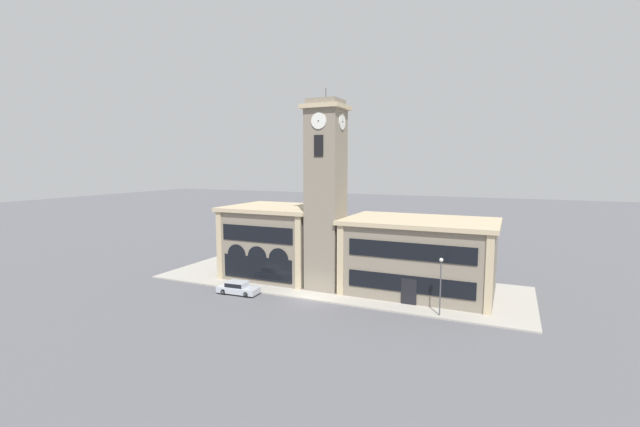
% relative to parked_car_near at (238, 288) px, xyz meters
% --- Properties ---
extents(ground_plane, '(300.00, 300.00, 0.00)m').
position_rel_parked_car_near_xyz_m(ground_plane, '(7.85, 1.14, -0.70)').
color(ground_plane, '#56565B').
extents(sidewalk_kerb, '(42.60, 14.20, 0.15)m').
position_rel_parked_car_near_xyz_m(sidewalk_kerb, '(7.85, 8.24, -0.62)').
color(sidewalk_kerb, '#A39E93').
rests_on(sidewalk_kerb, ground_plane).
extents(clock_tower, '(4.34, 4.34, 21.86)m').
position_rel_parked_car_near_xyz_m(clock_tower, '(7.85, 5.56, 9.69)').
color(clock_tower, gray).
rests_on(clock_tower, ground_plane).
extents(town_hall_left_wing, '(11.93, 10.30, 8.72)m').
position_rel_parked_car_near_xyz_m(town_hall_left_wing, '(0.11, 8.51, 3.68)').
color(town_hall_left_wing, gray).
rests_on(town_hall_left_wing, ground_plane).
extents(town_hall_right_wing, '(15.88, 10.30, 8.01)m').
position_rel_parked_car_near_xyz_m(town_hall_right_wing, '(17.56, 8.52, 3.33)').
color(town_hall_right_wing, gray).
rests_on(town_hall_right_wing, ground_plane).
extents(parked_car_near, '(4.58, 2.04, 1.34)m').
position_rel_parked_car_near_xyz_m(parked_car_near, '(0.00, 0.00, 0.00)').
color(parked_car_near, '#B2B7C1').
rests_on(parked_car_near, ground_plane).
extents(street_lamp, '(0.36, 0.36, 5.32)m').
position_rel_parked_car_near_xyz_m(street_lamp, '(20.82, 1.81, 2.98)').
color(street_lamp, '#4C4C51').
rests_on(street_lamp, sidewalk_kerb).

